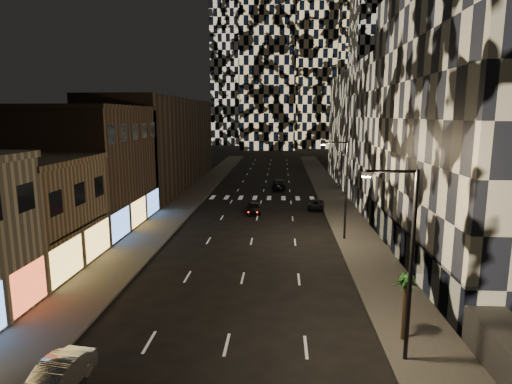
# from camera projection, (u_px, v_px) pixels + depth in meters

# --- Properties ---
(sidewalk_left) EXTENTS (4.00, 120.00, 0.15)m
(sidewalk_left) POSITION_uv_depth(u_px,v_px,m) (192.00, 197.00, 60.56)
(sidewalk_left) COLOR #47443F
(sidewalk_left) RESTS_ON ground
(sidewalk_right) EXTENTS (4.00, 120.00, 0.15)m
(sidewalk_right) POSITION_uv_depth(u_px,v_px,m) (334.00, 198.00, 59.38)
(sidewalk_right) COLOR #47443F
(sidewalk_right) RESTS_ON ground
(curb_left) EXTENTS (0.20, 120.00, 0.15)m
(curb_left) POSITION_uv_depth(u_px,v_px,m) (206.00, 197.00, 60.43)
(curb_left) COLOR #4C4C47
(curb_left) RESTS_ON ground
(curb_right) EXTENTS (0.20, 120.00, 0.15)m
(curb_right) POSITION_uv_depth(u_px,v_px,m) (319.00, 198.00, 59.50)
(curb_right) COLOR #4C4C47
(curb_right) RESTS_ON ground
(retail_tan) EXTENTS (10.00, 10.00, 8.00)m
(retail_tan) POSITION_uv_depth(u_px,v_px,m) (16.00, 217.00, 31.78)
(retail_tan) COLOR #7F654C
(retail_tan) RESTS_ON ground
(retail_brown) EXTENTS (10.00, 15.00, 12.00)m
(retail_brown) POSITION_uv_depth(u_px,v_px,m) (89.00, 169.00, 43.71)
(retail_brown) COLOR #463527
(retail_brown) RESTS_ON ground
(retail_filler_left) EXTENTS (10.00, 40.00, 14.00)m
(retail_filler_left) POSITION_uv_depth(u_px,v_px,m) (161.00, 143.00, 69.56)
(retail_filler_left) COLOR #463527
(retail_filler_left) RESTS_ON ground
(midrise_base) EXTENTS (0.60, 25.00, 3.00)m
(midrise_base) POSITION_uv_depth(u_px,v_px,m) (402.00, 242.00, 33.94)
(midrise_base) COLOR #383838
(midrise_base) RESTS_ON ground
(midrise_filler_right) EXTENTS (16.00, 40.00, 18.00)m
(midrise_filler_right) POSITION_uv_depth(u_px,v_px,m) (397.00, 132.00, 64.08)
(midrise_filler_right) COLOR #232326
(midrise_filler_right) RESTS_ON ground
(tower_center_low) EXTENTS (18.00, 18.00, 95.00)m
(tower_center_low) POSITION_uv_depth(u_px,v_px,m) (269.00, 3.00, 140.05)
(tower_center_low) COLOR black
(tower_center_low) RESTS_ON ground
(streetlight_near) EXTENTS (2.55, 0.25, 9.00)m
(streetlight_near) POSITION_uv_depth(u_px,v_px,m) (407.00, 253.00, 19.25)
(streetlight_near) COLOR black
(streetlight_near) RESTS_ON sidewalk_right
(streetlight_far) EXTENTS (2.55, 0.25, 9.00)m
(streetlight_far) POSITION_uv_depth(u_px,v_px,m) (344.00, 183.00, 38.89)
(streetlight_far) COLOR black
(streetlight_far) RESTS_ON sidewalk_right
(car_silver_parked) EXTENTS (1.92, 4.28, 1.36)m
(car_silver_parked) POSITION_uv_depth(u_px,v_px,m) (55.00, 378.00, 17.78)
(car_silver_parked) COLOR #A6A6AB
(car_silver_parked) RESTS_ON ground
(car_dark_midlane) EXTENTS (2.01, 4.08, 1.34)m
(car_dark_midlane) POSITION_uv_depth(u_px,v_px,m) (254.00, 208.00, 50.36)
(car_dark_midlane) COLOR black
(car_dark_midlane) RESTS_ON ground
(car_dark_oncoming) EXTENTS (2.20, 5.18, 1.49)m
(car_dark_oncoming) POSITION_uv_depth(u_px,v_px,m) (279.00, 184.00, 67.43)
(car_dark_oncoming) COLOR black
(car_dark_oncoming) RESTS_ON ground
(car_dark_rightlane) EXTENTS (2.35, 4.28, 1.14)m
(car_dark_rightlane) POSITION_uv_depth(u_px,v_px,m) (316.00, 205.00, 52.76)
(car_dark_rightlane) COLOR black
(car_dark_rightlane) RESTS_ON ground
(palm_tree) EXTENTS (1.74, 1.78, 3.48)m
(palm_tree) POSITION_uv_depth(u_px,v_px,m) (406.00, 286.00, 21.43)
(palm_tree) COLOR #47331E
(palm_tree) RESTS_ON sidewalk_right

